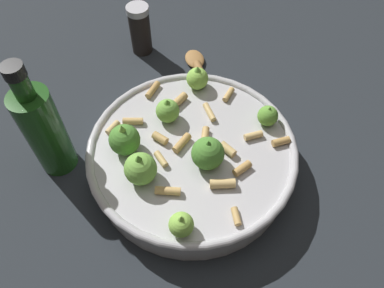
{
  "coord_description": "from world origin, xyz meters",
  "views": [
    {
      "loc": [
        -0.23,
        0.2,
        0.49
      ],
      "look_at": [
        0.0,
        0.0,
        0.06
      ],
      "focal_mm": 34.73,
      "sensor_mm": 36.0,
      "label": 1
    }
  ],
  "objects_px": {
    "pepper_shaker": "(140,29)",
    "wooden_spoon": "(205,88)",
    "cooking_pan": "(191,155)",
    "olive_oil_bottle": "(44,130)"
  },
  "relations": [
    {
      "from": "pepper_shaker",
      "to": "wooden_spoon",
      "type": "height_order",
      "value": "pepper_shaker"
    },
    {
      "from": "cooking_pan",
      "to": "pepper_shaker",
      "type": "xyz_separation_m",
      "value": [
        0.27,
        -0.11,
        0.01
      ]
    },
    {
      "from": "wooden_spoon",
      "to": "pepper_shaker",
      "type": "bearing_deg",
      "value": 7.08
    },
    {
      "from": "pepper_shaker",
      "to": "olive_oil_bottle",
      "type": "bearing_deg",
      "value": 117.11
    },
    {
      "from": "pepper_shaker",
      "to": "olive_oil_bottle",
      "type": "distance_m",
      "value": 0.29
    },
    {
      "from": "cooking_pan",
      "to": "wooden_spoon",
      "type": "bearing_deg",
      "value": -49.46
    },
    {
      "from": "pepper_shaker",
      "to": "wooden_spoon",
      "type": "distance_m",
      "value": 0.17
    },
    {
      "from": "pepper_shaker",
      "to": "wooden_spoon",
      "type": "bearing_deg",
      "value": -172.92
    },
    {
      "from": "olive_oil_bottle",
      "to": "pepper_shaker",
      "type": "bearing_deg",
      "value": -62.89
    },
    {
      "from": "olive_oil_bottle",
      "to": "wooden_spoon",
      "type": "distance_m",
      "value": 0.29
    }
  ]
}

